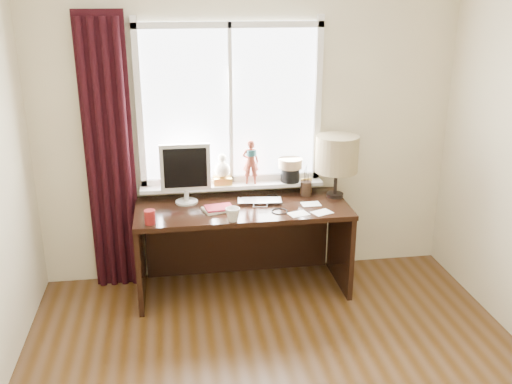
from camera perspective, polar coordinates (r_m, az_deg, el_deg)
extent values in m
cube|color=beige|center=(4.76, -0.78, 6.45)|extent=(3.50, 0.00, 2.60)
imported|color=silver|center=(4.62, 0.40, -0.92)|extent=(0.38, 0.26, 0.03)
imported|color=white|center=(4.24, -2.34, -2.23)|extent=(0.15, 0.15, 0.11)
cylinder|color=maroon|center=(4.27, -10.57, -2.48)|extent=(0.08, 0.08, 0.11)
cube|color=white|center=(4.68, -2.60, 8.73)|extent=(1.40, 0.02, 1.30)
cube|color=silver|center=(4.82, -2.46, 1.35)|extent=(1.50, 0.05, 0.05)
cube|color=silver|center=(4.58, -2.69, 16.37)|extent=(1.50, 0.05, 0.05)
cube|color=silver|center=(4.64, -11.60, 8.24)|extent=(0.05, 0.05, 1.40)
cube|color=silver|center=(4.79, 6.19, 8.88)|extent=(0.05, 0.05, 1.40)
cube|color=silver|center=(4.66, -2.57, 8.67)|extent=(0.03, 0.05, 1.30)
cube|color=silver|center=(4.78, -2.38, 0.71)|extent=(1.52, 0.18, 0.03)
cylinder|color=#5F000B|center=(4.69, -7.83, 1.95)|extent=(0.14, 0.14, 0.25)
cube|color=gold|center=(4.76, -3.36, 1.16)|extent=(0.15, 0.12, 0.06)
sphere|color=beige|center=(4.73, -3.38, 2.25)|extent=(0.13, 0.13, 0.13)
sphere|color=beige|center=(4.70, -3.41, 3.41)|extent=(0.07, 0.07, 0.07)
imported|color=brown|center=(4.72, -0.47, 3.04)|extent=(0.15, 0.11, 0.38)
cylinder|color=#1E4C51|center=(4.68, -0.46, 3.97)|extent=(0.10, 0.10, 0.05)
cylinder|color=black|center=(4.81, 3.44, 1.76)|extent=(0.16, 0.16, 0.12)
cylinder|color=#8C6B4C|center=(4.78, 3.46, 2.90)|extent=(0.20, 0.20, 0.08)
cube|color=black|center=(4.71, -14.41, 3.48)|extent=(0.38, 0.05, 2.25)
cylinder|color=black|center=(4.70, -16.12, 2.97)|extent=(0.06, 0.06, 2.20)
cylinder|color=black|center=(4.68, -15.03, 3.03)|extent=(0.06, 0.06, 2.20)
cylinder|color=black|center=(4.67, -13.94, 3.09)|extent=(0.06, 0.06, 2.20)
cylinder|color=black|center=(4.67, -12.84, 3.16)|extent=(0.06, 0.06, 2.20)
cube|color=black|center=(4.56, -1.34, -1.64)|extent=(1.70, 0.70, 0.04)
cube|color=black|center=(4.69, -11.48, -6.44)|extent=(0.04, 0.64, 0.71)
cube|color=black|center=(4.88, 8.45, -5.19)|extent=(0.04, 0.64, 0.71)
cube|color=black|center=(5.01, -1.81, -4.26)|extent=(1.60, 0.03, 0.71)
cylinder|color=beige|center=(4.66, -6.95, -0.97)|extent=(0.18, 0.18, 0.01)
cylinder|color=beige|center=(4.64, -6.97, -0.30)|extent=(0.04, 0.04, 0.10)
cube|color=beige|center=(4.56, -7.09, 2.47)|extent=(0.40, 0.04, 0.38)
cube|color=black|center=(4.54, -7.08, 2.38)|extent=(0.34, 0.01, 0.32)
cube|color=beige|center=(4.47, -3.86, -1.72)|extent=(0.26, 0.22, 0.02)
cube|color=maroon|center=(4.46, -3.73, -1.57)|extent=(0.23, 0.18, 0.01)
cylinder|color=black|center=(4.79, 5.02, 0.35)|extent=(0.09, 0.09, 0.12)
cylinder|color=black|center=(4.77, 4.84, 0.94)|extent=(0.01, 0.01, 0.22)
cylinder|color=black|center=(4.77, 5.20, 0.72)|extent=(0.01, 0.01, 0.19)
cylinder|color=black|center=(4.78, 5.00, 1.14)|extent=(0.01, 0.01, 0.25)
cylinder|color=black|center=(4.79, 5.21, 0.69)|extent=(0.01, 0.01, 0.17)
cube|color=gold|center=(4.84, 5.03, 0.63)|extent=(0.10, 0.04, 0.13)
cube|color=#996633|center=(4.83, 5.06, 0.58)|extent=(0.07, 0.02, 0.10)
cylinder|color=black|center=(4.80, 7.90, -0.28)|extent=(0.14, 0.14, 0.03)
cylinder|color=black|center=(4.76, 7.97, 1.13)|extent=(0.03, 0.03, 0.22)
cylinder|color=tan|center=(4.69, 8.10, 3.80)|extent=(0.35, 0.35, 0.30)
cube|color=white|center=(4.40, 4.27, -2.19)|extent=(0.17, 0.15, 0.00)
cube|color=white|center=(4.61, 5.51, -1.21)|extent=(0.15, 0.11, 0.00)
cube|color=white|center=(4.45, 6.62, -2.04)|extent=(0.18, 0.16, 0.00)
torus|color=black|center=(4.44, 2.37, -1.94)|extent=(0.15, 0.15, 0.01)
torus|color=black|center=(4.74, 1.63, -0.51)|extent=(0.15, 0.15, 0.01)
torus|color=black|center=(4.69, 0.14, -0.73)|extent=(0.13, 0.13, 0.01)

